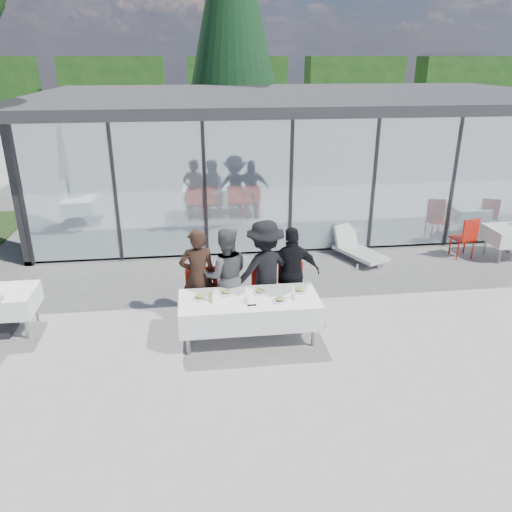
{
  "coord_description": "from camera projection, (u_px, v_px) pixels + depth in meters",
  "views": [
    {
      "loc": [
        -1.15,
        -6.86,
        4.37
      ],
      "look_at": [
        -0.12,
        1.2,
        1.12
      ],
      "focal_mm": 35.0,
      "sensor_mm": 36.0,
      "label": 1
    }
  ],
  "objects": [
    {
      "name": "ground",
      "position": [
        273.0,
        347.0,
        8.08
      ],
      "size": [
        90.0,
        90.0,
        0.0
      ],
      "primitive_type": "plane",
      "color": "gray",
      "rests_on": "ground"
    },
    {
      "name": "pavilion",
      "position": [
        297.0,
        136.0,
        15.03
      ],
      "size": [
        14.8,
        8.8,
        3.44
      ],
      "color": "gray",
      "rests_on": "ground"
    },
    {
      "name": "treeline",
      "position": [
        177.0,
        92.0,
        32.81
      ],
      "size": [
        62.5,
        2.0,
        4.4
      ],
      "color": "#173812",
      "rests_on": "ground"
    },
    {
      "name": "dining_table",
      "position": [
        249.0,
        310.0,
        8.11
      ],
      "size": [
        2.26,
        0.96,
        0.75
      ],
      "color": "white",
      "rests_on": "ground"
    },
    {
      "name": "diner_a",
      "position": [
        198.0,
        277.0,
        8.55
      ],
      "size": [
        0.7,
        0.7,
        1.73
      ],
      "primitive_type": "imported",
      "rotation": [
        0.0,
        0.0,
        3.26
      ],
      "color": "#321E16",
      "rests_on": "ground"
    },
    {
      "name": "diner_chair_a",
      "position": [
        199.0,
        293.0,
        8.71
      ],
      "size": [
        0.44,
        0.44,
        0.97
      ],
      "color": "red",
      "rests_on": "ground"
    },
    {
      "name": "diner_b",
      "position": [
        226.0,
        275.0,
        8.61
      ],
      "size": [
        0.85,
        0.85,
        1.72
      ],
      "primitive_type": "imported",
      "rotation": [
        0.0,
        0.0,
        3.15
      ],
      "color": "#555555",
      "rests_on": "ground"
    },
    {
      "name": "diner_chair_b",
      "position": [
        226.0,
        291.0,
        8.77
      ],
      "size": [
        0.44,
        0.44,
        0.97
      ],
      "color": "red",
      "rests_on": "ground"
    },
    {
      "name": "diner_c",
      "position": [
        265.0,
        271.0,
        8.67
      ],
      "size": [
        1.45,
        1.45,
        1.82
      ],
      "primitive_type": "imported",
      "rotation": [
        0.0,
        0.0,
        3.42
      ],
      "color": "black",
      "rests_on": "ground"
    },
    {
      "name": "diner_chair_c",
      "position": [
        264.0,
        289.0,
        8.85
      ],
      "size": [
        0.44,
        0.44,
        0.97
      ],
      "color": "red",
      "rests_on": "ground"
    },
    {
      "name": "diner_d",
      "position": [
        292.0,
        273.0,
        8.75
      ],
      "size": [
        0.99,
        0.99,
        1.68
      ],
      "primitive_type": "imported",
      "rotation": [
        0.0,
        0.0,
        3.13
      ],
      "color": "black",
      "rests_on": "ground"
    },
    {
      "name": "diner_chair_d",
      "position": [
        291.0,
        287.0,
        8.9
      ],
      "size": [
        0.44,
        0.44,
        0.97
      ],
      "color": "red",
      "rests_on": "ground"
    },
    {
      "name": "plate_a",
      "position": [
        200.0,
        297.0,
        8.02
      ],
      "size": [
        0.26,
        0.26,
        0.07
      ],
      "color": "white",
      "rests_on": "dining_table"
    },
    {
      "name": "plate_b",
      "position": [
        226.0,
        292.0,
        8.18
      ],
      "size": [
        0.26,
        0.26,
        0.07
      ],
      "color": "white",
      "rests_on": "dining_table"
    },
    {
      "name": "plate_c",
      "position": [
        260.0,
        291.0,
        8.21
      ],
      "size": [
        0.26,
        0.26,
        0.07
      ],
      "color": "white",
      "rests_on": "dining_table"
    },
    {
      "name": "plate_d",
      "position": [
        300.0,
        290.0,
        8.25
      ],
      "size": [
        0.26,
        0.26,
        0.07
      ],
      "color": "white",
      "rests_on": "dining_table"
    },
    {
      "name": "plate_extra",
      "position": [
        280.0,
        300.0,
        7.93
      ],
      "size": [
        0.26,
        0.26,
        0.07
      ],
      "color": "white",
      "rests_on": "dining_table"
    },
    {
      "name": "juice_bottle",
      "position": [
        210.0,
        297.0,
        7.91
      ],
      "size": [
        0.06,
        0.06,
        0.15
      ],
      "primitive_type": "cylinder",
      "color": "#82A846",
      "rests_on": "dining_table"
    },
    {
      "name": "drinking_glasses",
      "position": [
        270.0,
        298.0,
        7.93
      ],
      "size": [
        0.84,
        0.12,
        0.1
      ],
      "color": "silver",
      "rests_on": "dining_table"
    },
    {
      "name": "folded_eyeglasses",
      "position": [
        252.0,
        305.0,
        7.8
      ],
      "size": [
        0.14,
        0.03,
        0.01
      ],
      "primitive_type": "cube",
      "color": "black",
      "rests_on": "dining_table"
    },
    {
      "name": "spare_table_left",
      "position": [
        9.0,
        301.0,
        8.36
      ],
      "size": [
        0.86,
        0.86,
        0.74
      ],
      "color": "white",
      "rests_on": "ground"
    },
    {
      "name": "spare_table_right",
      "position": [
        507.0,
        235.0,
        11.44
      ],
      "size": [
        0.86,
        0.86,
        0.74
      ],
      "color": "white",
      "rests_on": "ground"
    },
    {
      "name": "spare_chair_b",
      "position": [
        466.0,
        236.0,
        11.45
      ],
      "size": [
        0.53,
        0.53,
        0.97
      ],
      "color": "red",
      "rests_on": "ground"
    },
    {
      "name": "lounger",
      "position": [
        356.0,
        248.0,
        11.54
      ],
      "size": [
        1.09,
        1.46,
        0.72
      ],
      "color": "silver",
      "rests_on": "ground"
    },
    {
      "name": "conifer_tree",
      "position": [
        232.0,
        8.0,
        17.88
      ],
      "size": [
        4.0,
        4.0,
        10.5
      ],
      "color": "#382316",
      "rests_on": "ground"
    }
  ]
}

